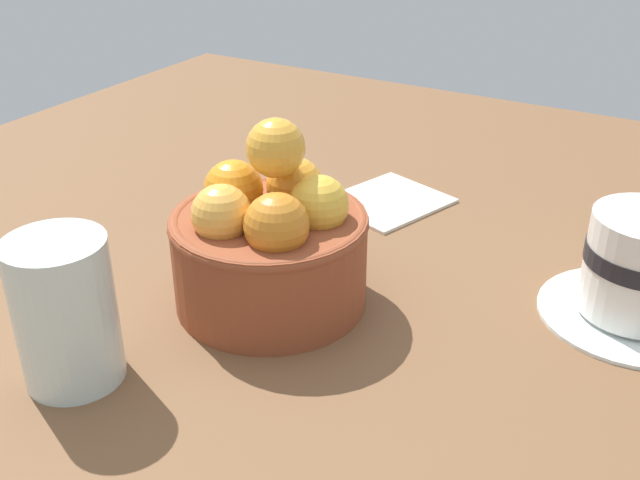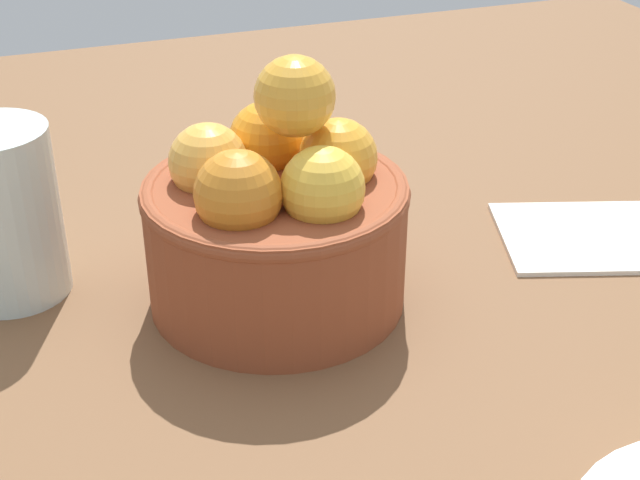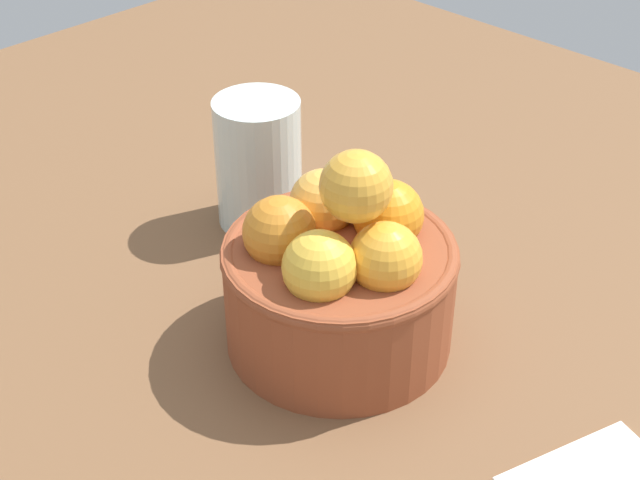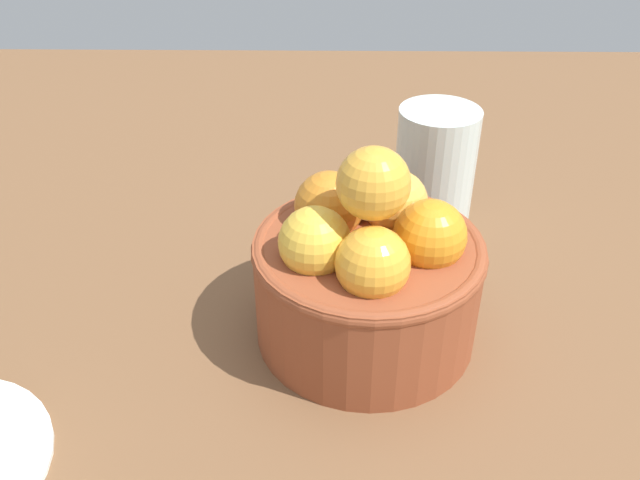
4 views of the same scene
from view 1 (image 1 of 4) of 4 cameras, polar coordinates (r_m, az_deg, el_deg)
name	(u,v)px [view 1 (image 1 of 4)]	position (r cm, az deg, el deg)	size (l,w,h in cm)	color
ground_plane	(272,327)	(57.82, -3.61, -6.58)	(113.57, 99.97, 4.74)	brown
terracotta_bowl	(270,242)	(54.03, -3.82, -0.13)	(14.21, 14.21, 13.82)	brown
water_glass	(65,312)	(48.86, -18.69, -5.15)	(6.27, 6.27, 9.73)	silver
folded_napkin	(384,199)	(71.87, 4.82, 3.12)	(10.24, 8.87, 0.60)	white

